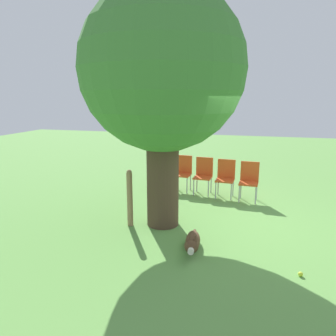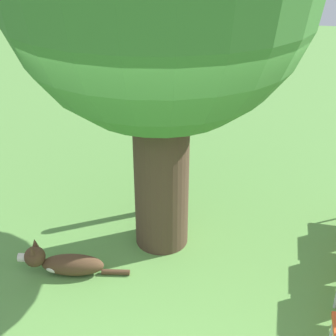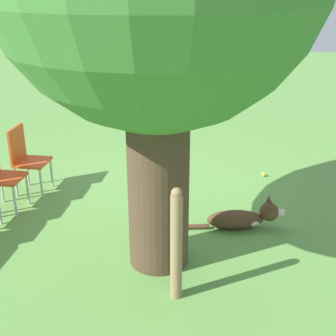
# 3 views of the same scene
# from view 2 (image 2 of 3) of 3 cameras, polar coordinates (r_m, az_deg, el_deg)

# --- Properties ---
(ground_plane) EXTENTS (30.00, 30.00, 0.00)m
(ground_plane) POSITION_cam_2_polar(r_m,az_deg,el_deg) (4.83, -0.55, -16.86)
(ground_plane) COLOR #609947
(dog) EXTENTS (1.20, 0.34, 0.40)m
(dog) POSITION_cam_2_polar(r_m,az_deg,el_deg) (5.27, -12.71, -11.22)
(dog) COLOR #513823
(dog) RESTS_ON ground_plane
(fence_post) EXTENTS (0.11, 0.11, 1.13)m
(fence_post) POSITION_cam_2_polar(r_m,az_deg,el_deg) (5.94, -1.84, -0.63)
(fence_post) COLOR #937551
(fence_post) RESTS_ON ground_plane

